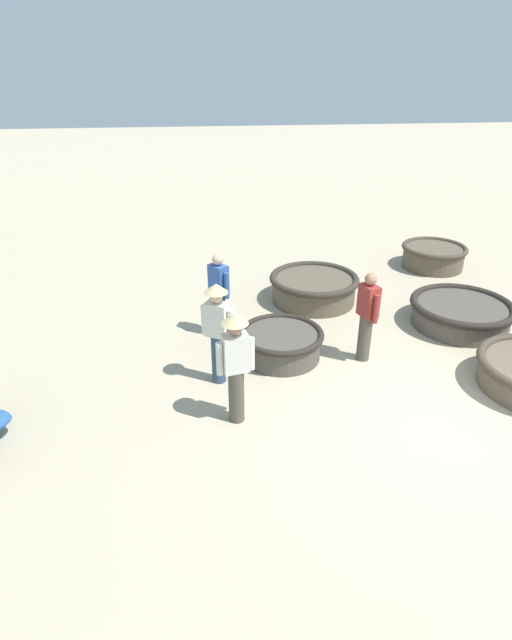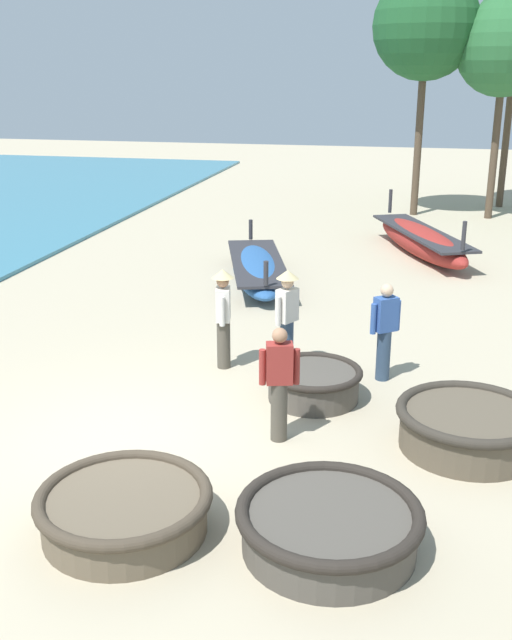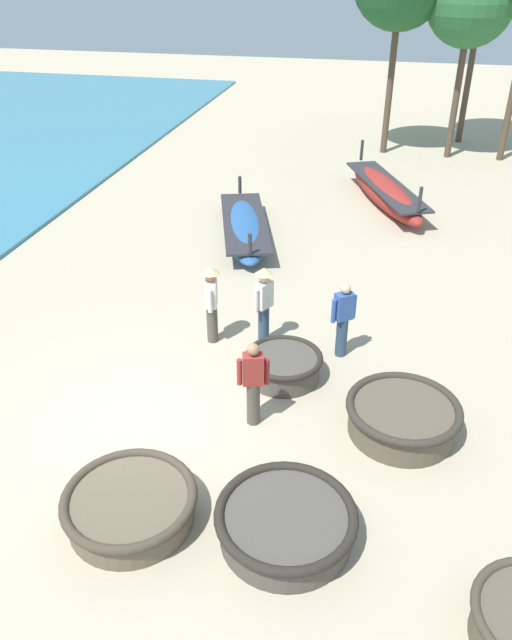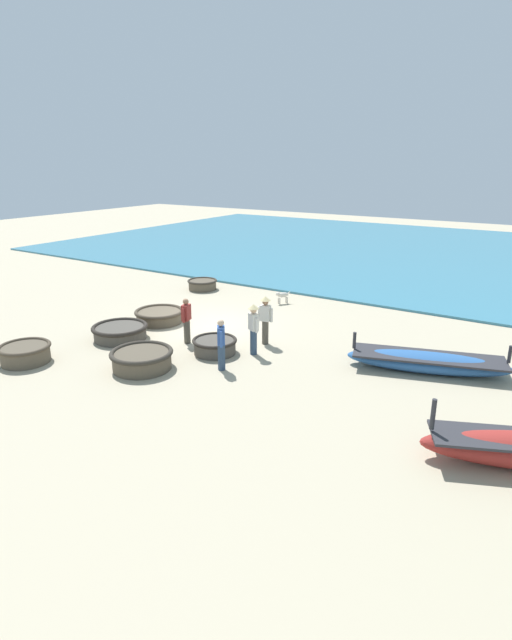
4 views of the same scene
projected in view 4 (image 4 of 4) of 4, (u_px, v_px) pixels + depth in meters
The scene contains 14 objects.
ground_plane at pixel (210, 325), 18.91m from camera, with size 80.00×80.00×0.00m, color tan.
sea at pixel (443, 255), 32.73m from camera, with size 28.00×52.00×0.10m, color teal.
coracle_front_right at pixel (25, 353), 15.36m from camera, with size 1.57×1.57×0.57m.
coracle_center at pixel (142, 359), 14.88m from camera, with size 1.88×1.88×0.58m.
coracle_weathered at pixel (202, 284), 24.05m from camera, with size 1.43×1.43×0.48m.
coracle_far_right at pixel (159, 315), 19.19m from camera, with size 1.89×1.89×0.49m.
coracle_beside_post at pixel (120, 331), 17.37m from camera, with size 1.93×1.93×0.51m.
coracle_tilted at pixel (215, 345), 16.08m from camera, with size 1.45×1.45×0.49m.
long_boat_red_hull at pixel (428, 362), 14.69m from camera, with size 2.44×4.81×1.02m.
fisherman_crouching at pixel (221, 343), 14.64m from camera, with size 0.44×0.38×1.57m.
fisherman_hauling at pixel (187, 320), 16.82m from camera, with size 0.52×0.30×1.57m.
fisherman_standing_left at pixel (265, 317), 16.70m from camera, with size 0.36×0.52×1.67m.
fisherman_by_coracle at pixel (254, 326), 15.80m from camera, with size 0.36×0.47×1.67m.
dog at pixel (282, 295), 21.63m from camera, with size 0.58×0.47×0.55m.
Camera 4 is at (14.20, 11.12, 5.96)m, focal length 28.00 mm.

